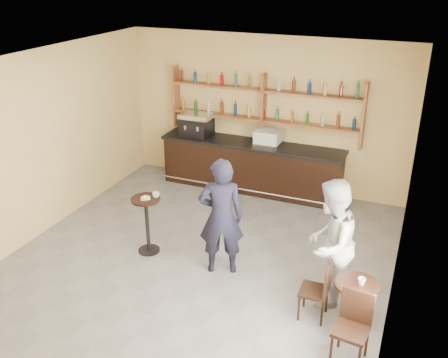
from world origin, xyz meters
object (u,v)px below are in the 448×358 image
at_px(espresso_machine, 196,125).
at_px(bar_counter, 251,166).
at_px(man_main, 221,217).
at_px(cafe_table, 354,306).
at_px(chair_south, 351,330).
at_px(patron_second, 330,244).
at_px(pastry_case, 268,138).
at_px(pedestal_table, 147,225).
at_px(chair_west, 314,290).

bearing_deg(espresso_machine, bar_counter, 7.24).
height_order(man_main, cafe_table, man_main).
bearing_deg(chair_south, patron_second, 122.91).
xyz_separation_m(bar_counter, patron_second, (2.29, -3.19, 0.42)).
relative_size(cafe_table, chair_south, 0.79).
height_order(pastry_case, patron_second, patron_second).
distance_m(pastry_case, pedestal_table, 3.28).
distance_m(man_main, cafe_table, 2.31).
bearing_deg(pastry_case, pedestal_table, -102.63).
bearing_deg(espresso_machine, pedestal_table, -72.84).
bearing_deg(pedestal_table, pastry_case, 70.18).
height_order(cafe_table, patron_second, patron_second).
distance_m(bar_counter, man_main, 3.14).
bearing_deg(pastry_case, chair_west, -55.51).
relative_size(pedestal_table, patron_second, 0.53).
xyz_separation_m(pastry_case, pedestal_table, (-1.09, -3.01, -0.71)).
relative_size(bar_counter, man_main, 2.04).
distance_m(pedestal_table, patron_second, 3.07).
distance_m(chair_west, chair_south, 0.89).
distance_m(man_main, chair_west, 1.78).
relative_size(chair_west, chair_south, 0.93).
bearing_deg(cafe_table, pastry_case, 123.40).
xyz_separation_m(bar_counter, man_main, (0.60, -3.05, 0.43)).
bearing_deg(espresso_machine, cafe_table, -35.03).
distance_m(espresso_machine, chair_south, 5.96).
bearing_deg(espresso_machine, man_main, -51.23).
distance_m(bar_counter, pedestal_table, 3.11).
xyz_separation_m(bar_counter, chair_south, (2.81, -4.26, -0.06)).
xyz_separation_m(bar_counter, pedestal_table, (-0.74, -3.01, -0.03)).
xyz_separation_m(espresso_machine, chair_south, (4.08, -4.26, -0.83)).
distance_m(pastry_case, patron_second, 3.74).
height_order(man_main, patron_second, man_main).
height_order(espresso_machine, patron_second, patron_second).
bearing_deg(cafe_table, man_main, 164.25).
relative_size(pastry_case, patron_second, 0.28).
height_order(espresso_machine, cafe_table, espresso_machine).
xyz_separation_m(pastry_case, patron_second, (1.94, -3.19, -0.26)).
distance_m(espresso_machine, cafe_table, 5.52).
relative_size(bar_counter, pedestal_table, 3.91).
height_order(pastry_case, man_main, man_main).
bearing_deg(man_main, pedestal_table, -24.58).
bearing_deg(chair_west, espresso_machine, -136.68).
bearing_deg(man_main, chair_south, 128.36).
relative_size(man_main, chair_west, 2.21).
relative_size(man_main, patron_second, 1.01).
relative_size(cafe_table, chair_west, 0.84).
bearing_deg(cafe_table, bar_counter, 126.98).
bearing_deg(chair_south, cafe_table, 101.79).
xyz_separation_m(bar_counter, chair_west, (2.21, -3.61, -0.09)).
distance_m(chair_west, patron_second, 0.67).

